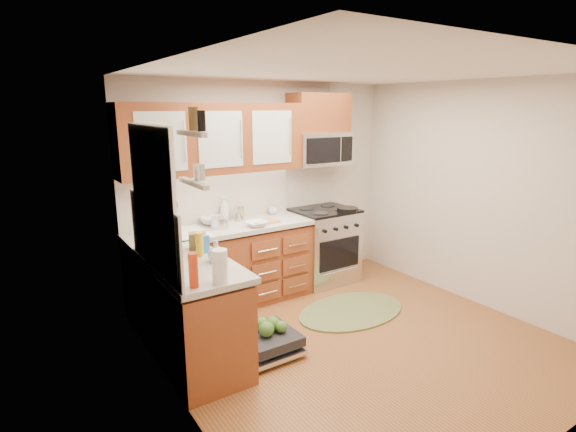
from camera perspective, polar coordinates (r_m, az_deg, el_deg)
floor at (r=4.57m, az=8.76°, el=-15.35°), size 3.50×3.50×0.00m
ceiling at (r=4.01m, az=10.11°, el=17.70°), size 3.50×3.50×0.00m
wall_back at (r=5.50m, az=-2.98°, el=3.66°), size 3.50×0.04×2.50m
wall_front at (r=3.12m, az=31.70°, el=-6.27°), size 3.50×0.04×2.50m
wall_left at (r=3.24m, az=-14.25°, el=-3.90°), size 0.04×3.50×2.50m
wall_right at (r=5.43m, az=23.18°, el=2.44°), size 0.04×3.50×2.50m
base_cabinet_back at (r=5.14m, az=-8.21°, el=-6.74°), size 2.05×0.60×0.85m
base_cabinet_left at (r=4.09m, az=-11.99°, el=-12.40°), size 0.60×1.25×0.85m
countertop_back at (r=4.98m, az=-8.35°, el=-1.65°), size 2.07×0.64×0.05m
countertop_left at (r=3.91m, az=-12.19°, el=-6.11°), size 0.64×1.27×0.05m
backsplash_back at (r=5.18m, az=-9.85°, el=2.39°), size 2.05×0.02×0.57m
backsplash_left at (r=3.73m, az=-16.65°, el=-2.35°), size 0.02×1.25×0.57m
upper_cabinets at (r=4.94m, az=-9.41°, el=9.67°), size 2.05×0.35×0.75m
cabinet_over_mw at (r=5.65m, az=3.95°, el=12.94°), size 0.76×0.35×0.47m
range at (r=5.80m, az=4.55°, el=-3.73°), size 0.76×0.64×0.95m
microwave at (r=5.65m, az=4.03°, el=8.52°), size 0.76×0.38×0.40m
sink at (r=4.81m, az=-13.89°, el=-3.72°), size 0.62×0.50×0.26m
dishwasher at (r=4.28m, az=-2.96°, el=-15.76°), size 0.70×0.60×0.20m
window at (r=3.63m, az=-16.90°, el=2.72°), size 0.03×1.05×1.05m
window_blind at (r=3.60m, az=-16.88°, el=7.93°), size 0.02×0.96×0.40m
shelf_upper at (r=2.78m, az=-12.21°, el=10.21°), size 0.04×0.40×0.03m
shelf_lower at (r=2.81m, az=-11.90°, el=4.09°), size 0.04×0.40×0.03m
rug at (r=5.12m, az=8.05°, el=-11.84°), size 1.43×1.07×0.02m
skillet at (r=5.58m, az=7.57°, el=0.82°), size 0.32×0.32×0.05m
stock_pot at (r=4.93m, az=-8.68°, el=-0.84°), size 0.21×0.21×0.12m
cutting_board at (r=5.11m, az=-2.89°, el=-0.72°), size 0.30×0.19×0.02m
canister at (r=5.21m, az=-6.18°, el=0.35°), size 0.11×0.11×0.17m
paper_towel_roll at (r=3.39m, az=-8.64°, el=-6.31°), size 0.15×0.15×0.26m
mustard_bottle at (r=4.02m, az=-11.18°, el=-3.54°), size 0.08×0.08×0.21m
red_bottle at (r=3.34m, az=-11.93°, el=-6.76°), size 0.09×0.09×0.26m
wooden_box at (r=4.23m, az=-11.42°, el=-3.10°), size 0.18×0.16×0.16m
blue_carton at (r=4.11m, az=-10.72°, el=-3.54°), size 0.11×0.07×0.16m
bowl_a at (r=4.95m, az=-4.03°, el=-1.01°), size 0.24×0.24×0.06m
bowl_b at (r=5.09m, az=-9.53°, el=-0.57°), size 0.35×0.35×0.09m
cup at (r=5.50m, az=-1.92°, el=0.69°), size 0.14×0.14×0.09m
soap_bottle_a at (r=5.21m, az=-8.09°, el=0.88°), size 0.12×0.12×0.27m
soap_bottle_b at (r=4.30m, az=-17.05°, el=-2.92°), size 0.11×0.11×0.19m
soap_bottle_c at (r=3.86m, az=-9.13°, el=-4.41°), size 0.15×0.15×0.18m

